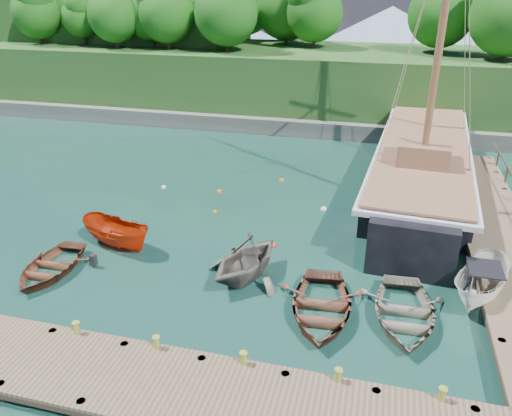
# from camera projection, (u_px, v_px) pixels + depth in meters

# --- Properties ---
(ground) EXTENTS (160.00, 160.00, 0.00)m
(ground) POSITION_uv_depth(u_px,v_px,m) (231.00, 284.00, 21.11)
(ground) COLOR #113A2E
(ground) RESTS_ON ground
(dock_near) EXTENTS (20.00, 3.20, 1.10)m
(dock_near) POSITION_uv_depth(u_px,v_px,m) (231.00, 400.00, 14.76)
(dock_near) COLOR brown
(dock_near) RESTS_ON ground
(dock_east) EXTENTS (3.20, 24.00, 1.10)m
(dock_east) POSITION_uv_depth(u_px,v_px,m) (497.00, 233.00, 24.44)
(dock_east) COLOR brown
(dock_east) RESTS_ON ground
(bollard_0) EXTENTS (0.26, 0.26, 0.45)m
(bollard_0) POSITION_uv_depth(u_px,v_px,m) (80.00, 346.00, 17.55)
(bollard_0) COLOR olive
(bollard_0) RESTS_ON ground
(bollard_1) EXTENTS (0.26, 0.26, 0.45)m
(bollard_1) POSITION_uv_depth(u_px,v_px,m) (159.00, 361.00, 16.86)
(bollard_1) COLOR olive
(bollard_1) RESTS_ON ground
(bollard_2) EXTENTS (0.26, 0.26, 0.45)m
(bollard_2) POSITION_uv_depth(u_px,v_px,m) (244.00, 378.00, 16.17)
(bollard_2) COLOR olive
(bollard_2) RESTS_ON ground
(bollard_3) EXTENTS (0.26, 0.26, 0.45)m
(bollard_3) POSITION_uv_depth(u_px,v_px,m) (336.00, 395.00, 15.48)
(bollard_3) COLOR olive
(bollard_3) RESTS_ON ground
(bollard_4) EXTENTS (0.26, 0.26, 0.45)m
(bollard_4) POSITION_uv_depth(u_px,v_px,m) (438.00, 415.00, 14.79)
(bollard_4) COLOR olive
(bollard_4) RESTS_ON ground
(rowboat_0) EXTENTS (3.14, 4.30, 0.87)m
(rowboat_0) POSITION_uv_depth(u_px,v_px,m) (51.00, 272.00, 21.99)
(rowboat_0) COLOR brown
(rowboat_0) RESTS_ON ground
(rowboat_1) EXTENTS (4.80, 5.12, 2.17)m
(rowboat_1) POSITION_uv_depth(u_px,v_px,m) (246.00, 277.00, 21.61)
(rowboat_1) COLOR #655D55
(rowboat_1) RESTS_ON ground
(rowboat_2) EXTENTS (3.96, 5.22, 1.02)m
(rowboat_2) POSITION_uv_depth(u_px,v_px,m) (320.00, 314.00, 19.23)
(rowboat_2) COLOR brown
(rowboat_2) RESTS_ON ground
(rowboat_3) EXTENTS (3.67, 4.96, 0.99)m
(rowboat_3) POSITION_uv_depth(u_px,v_px,m) (402.00, 320.00, 18.89)
(rowboat_3) COLOR #6F6759
(rowboat_3) RESTS_ON ground
(motorboat_orange) EXTENTS (4.38, 2.74, 1.58)m
(motorboat_orange) POSITION_uv_depth(u_px,v_px,m) (119.00, 246.00, 24.16)
(motorboat_orange) COLOR #BC2C08
(motorboat_orange) RESTS_ON ground
(cabin_boat_white) EXTENTS (3.20, 4.66, 1.69)m
(cabin_boat_white) POSITION_uv_depth(u_px,v_px,m) (479.00, 298.00, 20.19)
(cabin_boat_white) COLOR white
(cabin_boat_white) RESTS_ON ground
(schooner) EXTENTS (6.90, 29.01, 21.51)m
(schooner) POSITION_uv_depth(u_px,v_px,m) (421.00, 168.00, 30.63)
(schooner) COLOR black
(schooner) RESTS_ON ground
(mooring_buoy_0) EXTENTS (0.28, 0.28, 0.28)m
(mooring_buoy_0) POSITION_uv_depth(u_px,v_px,m) (124.00, 233.00, 25.44)
(mooring_buoy_0) COLOR white
(mooring_buoy_0) RESTS_ON ground
(mooring_buoy_1) EXTENTS (0.27, 0.27, 0.27)m
(mooring_buoy_1) POSITION_uv_depth(u_px,v_px,m) (215.00, 213.00, 27.64)
(mooring_buoy_1) COLOR orange
(mooring_buoy_1) RESTS_ON ground
(mooring_buoy_2) EXTENTS (0.30, 0.30, 0.30)m
(mooring_buoy_2) POSITION_uv_depth(u_px,v_px,m) (273.00, 246.00, 24.17)
(mooring_buoy_2) COLOR red
(mooring_buoy_2) RESTS_ON ground
(mooring_buoy_3) EXTENTS (0.36, 0.36, 0.36)m
(mooring_buoy_3) POSITION_uv_depth(u_px,v_px,m) (324.00, 210.00, 27.94)
(mooring_buoy_3) COLOR white
(mooring_buoy_3) RESTS_ON ground
(mooring_buoy_4) EXTENTS (0.36, 0.36, 0.36)m
(mooring_buoy_4) POSITION_uv_depth(u_px,v_px,m) (220.00, 192.00, 30.26)
(mooring_buoy_4) COLOR #F0481E
(mooring_buoy_4) RESTS_ON ground
(mooring_buoy_5) EXTENTS (0.31, 0.31, 0.31)m
(mooring_buoy_5) POSITION_uv_depth(u_px,v_px,m) (282.00, 181.00, 31.96)
(mooring_buoy_5) COLOR orange
(mooring_buoy_5) RESTS_ON ground
(mooring_buoy_6) EXTENTS (0.32, 0.32, 0.32)m
(mooring_buoy_6) POSITION_uv_depth(u_px,v_px,m) (164.00, 188.00, 30.91)
(mooring_buoy_6) COLOR silver
(mooring_buoy_6) RESTS_ON ground
(mooring_buoy_7) EXTENTS (0.31, 0.31, 0.31)m
(mooring_buoy_7) POSITION_uv_depth(u_px,v_px,m) (264.00, 246.00, 24.19)
(mooring_buoy_7) COLOR #F56F00
(mooring_buoy_7) RESTS_ON ground
(headland) EXTENTS (51.00, 19.31, 12.90)m
(headland) POSITION_uv_depth(u_px,v_px,m) (200.00, 49.00, 49.35)
(headland) COLOR #474744
(headland) RESTS_ON ground
(distant_ridge) EXTENTS (117.00, 40.00, 10.00)m
(distant_ridge) POSITION_uv_depth(u_px,v_px,m) (386.00, 30.00, 79.86)
(distant_ridge) COLOR #728CA5
(distant_ridge) RESTS_ON ground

